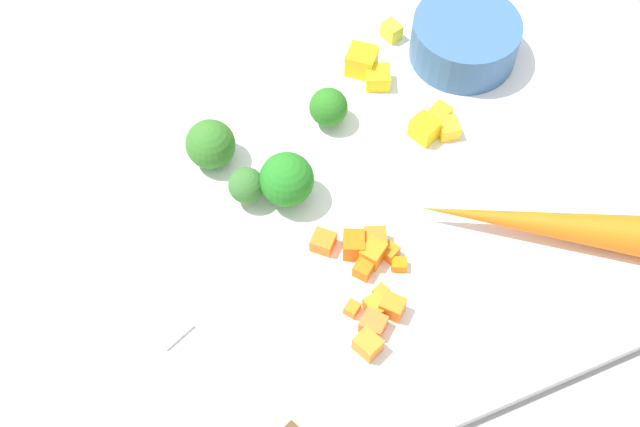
# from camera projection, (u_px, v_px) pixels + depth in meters

# --- Properties ---
(ground_plane) EXTENTS (4.00, 4.00, 0.00)m
(ground_plane) POSITION_uv_depth(u_px,v_px,m) (320.00, 228.00, 0.61)
(ground_plane) COLOR #989491
(cutting_board) EXTENTS (0.50, 0.36, 0.01)m
(cutting_board) POSITION_uv_depth(u_px,v_px,m) (320.00, 224.00, 0.61)
(cutting_board) COLOR white
(cutting_board) RESTS_ON ground_plane
(prep_bowl) EXTENTS (0.09, 0.09, 0.04)m
(prep_bowl) POSITION_uv_depth(u_px,v_px,m) (465.00, 40.00, 0.67)
(prep_bowl) COLOR #375F91
(prep_bowl) RESTS_ON cutting_board
(chef_knife) EXTENTS (0.16, 0.34, 0.02)m
(chef_knife) POSITION_uv_depth(u_px,v_px,m) (218.00, 373.00, 0.53)
(chef_knife) COLOR silver
(chef_knife) RESTS_ON cutting_board
(whole_carrot) EXTENTS (0.16, 0.12, 0.03)m
(whole_carrot) POSITION_uv_depth(u_px,v_px,m) (537.00, 223.00, 0.58)
(whole_carrot) COLOR orange
(whole_carrot) RESTS_ON cutting_board
(carrot_dice_0) EXTENTS (0.01, 0.01, 0.01)m
(carrot_dice_0) POSITION_uv_depth(u_px,v_px,m) (352.00, 309.00, 0.56)
(carrot_dice_0) COLOR orange
(carrot_dice_0) RESTS_ON cutting_board
(carrot_dice_1) EXTENTS (0.02, 0.02, 0.01)m
(carrot_dice_1) POSITION_uv_depth(u_px,v_px,m) (323.00, 242.00, 0.58)
(carrot_dice_1) COLOR orange
(carrot_dice_1) RESTS_ON cutting_board
(carrot_dice_2) EXTENTS (0.02, 0.02, 0.02)m
(carrot_dice_2) POSITION_uv_depth(u_px,v_px,m) (392.00, 307.00, 0.55)
(carrot_dice_2) COLOR orange
(carrot_dice_2) RESTS_ON cutting_board
(carrot_dice_3) EXTENTS (0.02, 0.02, 0.02)m
(carrot_dice_3) POSITION_uv_depth(u_px,v_px,m) (373.00, 254.00, 0.58)
(carrot_dice_3) COLOR orange
(carrot_dice_3) RESTS_ON cutting_board
(carrot_dice_4) EXTENTS (0.02, 0.02, 0.02)m
(carrot_dice_4) POSITION_uv_depth(u_px,v_px,m) (354.00, 245.00, 0.58)
(carrot_dice_4) COLOR orange
(carrot_dice_4) RESTS_ON cutting_board
(carrot_dice_5) EXTENTS (0.02, 0.02, 0.01)m
(carrot_dice_5) POSITION_uv_depth(u_px,v_px,m) (367.00, 326.00, 0.55)
(carrot_dice_5) COLOR orange
(carrot_dice_5) RESTS_ON cutting_board
(carrot_dice_6) EXTENTS (0.02, 0.02, 0.01)m
(carrot_dice_6) POSITION_uv_depth(u_px,v_px,m) (390.00, 252.00, 0.58)
(carrot_dice_6) COLOR orange
(carrot_dice_6) RESTS_ON cutting_board
(carrot_dice_7) EXTENTS (0.02, 0.02, 0.01)m
(carrot_dice_7) POSITION_uv_depth(u_px,v_px,m) (363.00, 269.00, 0.57)
(carrot_dice_7) COLOR orange
(carrot_dice_7) RESTS_ON cutting_board
(carrot_dice_8) EXTENTS (0.01, 0.01, 0.01)m
(carrot_dice_8) POSITION_uv_depth(u_px,v_px,m) (399.00, 265.00, 0.58)
(carrot_dice_8) COLOR orange
(carrot_dice_8) RESTS_ON cutting_board
(carrot_dice_9) EXTENTS (0.02, 0.02, 0.01)m
(carrot_dice_9) POSITION_uv_depth(u_px,v_px,m) (376.00, 306.00, 0.56)
(carrot_dice_9) COLOR orange
(carrot_dice_9) RESTS_ON cutting_board
(carrot_dice_10) EXTENTS (0.02, 0.02, 0.02)m
(carrot_dice_10) POSITION_uv_depth(u_px,v_px,m) (368.00, 345.00, 0.54)
(carrot_dice_10) COLOR orange
(carrot_dice_10) RESTS_ON cutting_board
(carrot_dice_11) EXTENTS (0.01, 0.01, 0.01)m
(carrot_dice_11) POSITION_uv_depth(u_px,v_px,m) (381.00, 293.00, 0.56)
(carrot_dice_11) COLOR orange
(carrot_dice_11) RESTS_ON cutting_board
(carrot_dice_12) EXTENTS (0.02, 0.02, 0.01)m
(carrot_dice_12) POSITION_uv_depth(u_px,v_px,m) (375.00, 239.00, 0.58)
(carrot_dice_12) COLOR orange
(carrot_dice_12) RESTS_ON cutting_board
(pepper_dice_0) EXTENTS (0.02, 0.02, 0.01)m
(pepper_dice_0) POSITION_uv_depth(u_px,v_px,m) (448.00, 128.00, 0.64)
(pepper_dice_0) COLOR yellow
(pepper_dice_0) RESTS_ON cutting_board
(pepper_dice_1) EXTENTS (0.02, 0.03, 0.02)m
(pepper_dice_1) POSITION_uv_depth(u_px,v_px,m) (424.00, 129.00, 0.64)
(pepper_dice_1) COLOR yellow
(pepper_dice_1) RESTS_ON cutting_board
(pepper_dice_2) EXTENTS (0.03, 0.03, 0.02)m
(pepper_dice_2) POSITION_uv_depth(u_px,v_px,m) (378.00, 77.00, 0.67)
(pepper_dice_2) COLOR yellow
(pepper_dice_2) RESTS_ON cutting_board
(pepper_dice_3) EXTENTS (0.02, 0.02, 0.02)m
(pepper_dice_3) POSITION_uv_depth(u_px,v_px,m) (392.00, 31.00, 0.69)
(pepper_dice_3) COLOR yellow
(pepper_dice_3) RESTS_ON cutting_board
(pepper_dice_4) EXTENTS (0.03, 0.03, 0.02)m
(pepper_dice_4) POSITION_uv_depth(u_px,v_px,m) (362.00, 61.00, 0.67)
(pepper_dice_4) COLOR yellow
(pepper_dice_4) RESTS_ON cutting_board
(pepper_dice_5) EXTENTS (0.02, 0.02, 0.01)m
(pepper_dice_5) POSITION_uv_depth(u_px,v_px,m) (439.00, 115.00, 0.65)
(pepper_dice_5) COLOR yellow
(pepper_dice_5) RESTS_ON cutting_board
(broccoli_floret_0) EXTENTS (0.03, 0.03, 0.03)m
(broccoli_floret_0) POSITION_uv_depth(u_px,v_px,m) (328.00, 107.00, 0.64)
(broccoli_floret_0) COLOR #96AF5D
(broccoli_floret_0) RESTS_ON cutting_board
(broccoli_floret_1) EXTENTS (0.04, 0.04, 0.04)m
(broccoli_floret_1) POSITION_uv_depth(u_px,v_px,m) (211.00, 145.00, 0.61)
(broccoli_floret_1) COLOR #8CBB69
(broccoli_floret_1) RESTS_ON cutting_board
(broccoli_floret_2) EXTENTS (0.04, 0.04, 0.05)m
(broccoli_floret_2) POSITION_uv_depth(u_px,v_px,m) (287.00, 180.00, 0.59)
(broccoli_floret_2) COLOR #87B56B
(broccoli_floret_2) RESTS_ON cutting_board
(broccoli_floret_3) EXTENTS (0.03, 0.03, 0.03)m
(broccoli_floret_3) POSITION_uv_depth(u_px,v_px,m) (246.00, 186.00, 0.60)
(broccoli_floret_3) COLOR #95BE55
(broccoli_floret_3) RESTS_ON cutting_board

